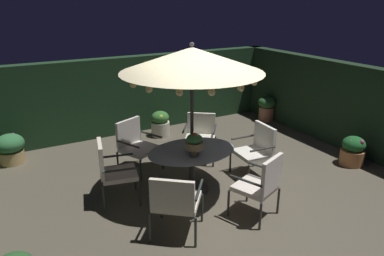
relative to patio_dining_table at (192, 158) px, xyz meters
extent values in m
cube|color=brown|center=(0.28, -0.36, -0.60)|extent=(7.51, 7.64, 0.02)
cube|color=#1B361E|center=(0.28, 3.32, 0.33)|extent=(7.51, 0.30, 1.84)
cube|color=#1C311D|center=(3.89, -0.36, 0.33)|extent=(0.30, 7.64, 1.84)
cylinder|color=#322F2F|center=(0.00, 0.00, -0.58)|extent=(0.57, 0.57, 0.03)
cylinder|color=#322F2F|center=(0.00, 0.00, -0.24)|extent=(0.09, 0.09, 0.71)
ellipsoid|color=#8B949D|center=(0.00, 0.00, 0.14)|extent=(1.52, 1.12, 0.03)
cylinder|color=#322F34|center=(0.00, 0.00, 0.50)|extent=(0.06, 0.06, 2.18)
cone|color=beige|center=(0.00, 0.00, 1.65)|extent=(2.25, 2.25, 0.38)
sphere|color=#322F34|center=(0.00, 0.00, 1.88)|extent=(0.07, 0.07, 0.07)
sphere|color=#F9DB8C|center=(0.98, -0.04, 1.38)|extent=(0.10, 0.10, 0.10)
sphere|color=#F9DB8C|center=(0.88, 0.43, 1.38)|extent=(0.10, 0.10, 0.10)
sphere|color=#F9DB8C|center=(0.59, 0.78, 1.38)|extent=(0.10, 0.10, 0.10)
sphere|color=#F9DB8C|center=(0.25, 0.94, 1.38)|extent=(0.10, 0.10, 0.10)
sphere|color=#F9DB8C|center=(-0.23, 0.95, 1.38)|extent=(0.10, 0.10, 0.10)
sphere|color=#F9DB8C|center=(-0.62, 0.75, 1.38)|extent=(0.10, 0.10, 0.10)
sphere|color=#F9DB8C|center=(-0.86, 0.46, 1.38)|extent=(0.10, 0.10, 0.10)
sphere|color=#F9DB8C|center=(-0.98, -0.04, 1.38)|extent=(0.10, 0.10, 0.10)
sphere|color=#F9DB8C|center=(-0.89, -0.41, 1.38)|extent=(0.10, 0.10, 0.10)
sphere|color=#F9DB8C|center=(-0.61, -0.76, 1.38)|extent=(0.10, 0.10, 0.10)
sphere|color=#F9DB8C|center=(-0.23, -0.95, 1.38)|extent=(0.10, 0.10, 0.10)
sphere|color=#F9DB8C|center=(0.24, -0.95, 1.38)|extent=(0.10, 0.10, 0.10)
sphere|color=#F9DB8C|center=(0.62, -0.75, 1.38)|extent=(0.10, 0.10, 0.10)
sphere|color=#F9DB8C|center=(0.86, -0.45, 1.38)|extent=(0.10, 0.10, 0.10)
cylinder|color=olive|center=(-0.07, -0.21, 0.21)|extent=(0.13, 0.13, 0.11)
cylinder|color=olive|center=(-0.07, -0.21, 0.32)|extent=(0.29, 0.29, 0.12)
ellipsoid|color=#336B3A|center=(-0.07, -0.21, 0.44)|extent=(0.25, 0.25, 0.15)
sphere|color=red|center=(-0.07, -0.21, 0.49)|extent=(0.09, 0.09, 0.09)
cylinder|color=#322D2B|center=(0.92, -0.38, -0.39)|extent=(0.04, 0.04, 0.41)
cylinder|color=#322D2B|center=(0.97, 0.24, -0.39)|extent=(0.04, 0.04, 0.41)
cylinder|color=#322D2B|center=(1.45, -0.42, -0.39)|extent=(0.04, 0.04, 0.41)
cylinder|color=#322D2B|center=(1.50, 0.20, -0.39)|extent=(0.04, 0.04, 0.41)
cube|color=silver|center=(1.21, -0.09, -0.15)|extent=(0.57, 0.64, 0.07)
cube|color=silver|center=(1.46, -0.11, 0.13)|extent=(0.10, 0.59, 0.49)
cylinder|color=#322D2B|center=(1.19, -0.40, 0.07)|extent=(0.52, 0.07, 0.04)
cylinder|color=#322D2B|center=(1.23, 0.22, 0.07)|extent=(0.52, 0.07, 0.04)
cylinder|color=#2F2C31|center=(0.79, 0.57, -0.38)|extent=(0.04, 0.04, 0.42)
cylinder|color=#2F2C31|center=(0.31, 0.92, -0.38)|extent=(0.04, 0.04, 0.42)
cylinder|color=#2F2C31|center=(1.13, 1.03, -0.38)|extent=(0.04, 0.04, 0.42)
cylinder|color=#2F2C31|center=(0.65, 1.38, -0.38)|extent=(0.04, 0.04, 0.42)
cube|color=silver|center=(0.72, 0.97, -0.14)|extent=(0.80, 0.80, 0.07)
cube|color=silver|center=(0.89, 1.20, 0.11)|extent=(0.49, 0.39, 0.44)
cylinder|color=#2F2C31|center=(0.96, 0.80, 0.09)|extent=(0.36, 0.46, 0.04)
cylinder|color=#2F2C31|center=(0.48, 1.15, 0.09)|extent=(0.36, 0.46, 0.04)
cylinder|color=#2C302D|center=(-0.11, 0.96, -0.38)|extent=(0.04, 0.04, 0.41)
cylinder|color=#2C302D|center=(-0.66, 0.70, -0.38)|extent=(0.04, 0.04, 0.41)
cylinder|color=#2C302D|center=(-0.36, 1.50, -0.38)|extent=(0.04, 0.04, 0.41)
cylinder|color=#2C302D|center=(-0.91, 1.24, -0.38)|extent=(0.04, 0.04, 0.41)
cube|color=silver|center=(-0.51, 1.10, -0.14)|extent=(0.79, 0.78, 0.07)
cube|color=silver|center=(-0.63, 1.36, 0.14)|extent=(0.56, 0.30, 0.49)
cylinder|color=#2C302D|center=(-0.23, 1.23, 0.06)|extent=(0.27, 0.53, 0.04)
cylinder|color=#2C302D|center=(-0.79, 0.97, 0.06)|extent=(0.27, 0.53, 0.04)
cylinder|color=#2C312B|center=(-0.86, 0.47, -0.37)|extent=(0.04, 0.04, 0.44)
cylinder|color=#2C312B|center=(-0.97, -0.07, -0.37)|extent=(0.04, 0.04, 0.44)
cylinder|color=#2C312B|center=(-1.39, 0.59, -0.37)|extent=(0.04, 0.04, 0.44)
cylinder|color=#2C312B|center=(-1.51, 0.05, -0.37)|extent=(0.04, 0.04, 0.44)
cube|color=silver|center=(-1.18, 0.26, -0.11)|extent=(0.64, 0.65, 0.07)
cube|color=silver|center=(-1.44, 0.32, 0.19)|extent=(0.17, 0.53, 0.53)
cylinder|color=#2C312B|center=(-1.13, 0.53, 0.08)|extent=(0.52, 0.15, 0.04)
cylinder|color=#2C312B|center=(-1.24, -0.01, 0.08)|extent=(0.52, 0.15, 0.04)
cylinder|color=#29322D|center=(-0.81, -0.52, -0.36)|extent=(0.04, 0.04, 0.46)
cylinder|color=#29322D|center=(-0.33, -0.91, -0.36)|extent=(0.04, 0.04, 0.46)
cylinder|color=#29322D|center=(-1.19, -0.98, -0.36)|extent=(0.04, 0.04, 0.46)
cylinder|color=#29322D|center=(-0.71, -1.37, -0.36)|extent=(0.04, 0.04, 0.46)
cube|color=silver|center=(-0.76, -0.94, -0.10)|extent=(0.83, 0.83, 0.07)
cube|color=silver|center=(-0.94, -1.17, 0.15)|extent=(0.50, 0.42, 0.44)
cylinder|color=#29322D|center=(-1.00, -0.75, 0.11)|extent=(0.38, 0.46, 0.04)
cylinder|color=#29322D|center=(-0.52, -1.14, 0.11)|extent=(0.38, 0.46, 0.04)
cylinder|color=#31322F|center=(0.09, -0.97, -0.37)|extent=(0.04, 0.04, 0.44)
cylinder|color=#31322F|center=(0.59, -0.78, -0.37)|extent=(0.04, 0.04, 0.44)
cylinder|color=#31322F|center=(0.29, -1.48, -0.37)|extent=(0.04, 0.04, 0.44)
cylinder|color=#31322F|center=(0.79, -1.29, -0.37)|extent=(0.04, 0.04, 0.44)
cube|color=silver|center=(0.44, -1.13, -0.12)|extent=(0.69, 0.69, 0.07)
cube|color=silver|center=(0.54, -1.37, 0.17)|extent=(0.51, 0.24, 0.52)
cylinder|color=#31322F|center=(0.19, -1.23, 0.10)|extent=(0.22, 0.50, 0.04)
cylinder|color=#31322F|center=(0.69, -1.03, 0.10)|extent=(0.22, 0.50, 0.04)
cylinder|color=#AC6E3E|center=(3.27, -0.66, -0.44)|extent=(0.46, 0.46, 0.31)
ellipsoid|color=#1B5725|center=(3.27, -0.66, -0.16)|extent=(0.44, 0.44, 0.31)
sphere|color=#AE3887|center=(3.39, -0.64, -0.09)|extent=(0.10, 0.10, 0.10)
sphere|color=#BA3077|center=(3.28, -0.56, -0.06)|extent=(0.07, 0.07, 0.07)
sphere|color=#B82C87|center=(3.16, -0.68, -0.09)|extent=(0.11, 0.11, 0.11)
sphere|color=#B03E74|center=(3.26, -0.83, -0.06)|extent=(0.08, 0.08, 0.08)
sphere|color=orange|center=(-2.77, -1.03, -0.16)|extent=(0.06, 0.06, 0.06)
cylinder|color=#A2634A|center=(3.56, 2.29, -0.40)|extent=(0.40, 0.40, 0.38)
ellipsoid|color=#275626|center=(3.56, 2.29, -0.08)|extent=(0.47, 0.47, 0.33)
sphere|color=#F9D749|center=(3.68, 2.30, -0.06)|extent=(0.11, 0.11, 0.11)
sphere|color=#E2CE5A|center=(3.58, 2.41, 0.03)|extent=(0.09, 0.09, 0.09)
sphere|color=#E4C55B|center=(3.41, 2.30, -0.07)|extent=(0.06, 0.06, 0.06)
sphere|color=#F4DA52|center=(3.59, 2.16, -0.01)|extent=(0.06, 0.06, 0.06)
cylinder|color=beige|center=(0.60, 2.63, -0.42)|extent=(0.44, 0.44, 0.35)
ellipsoid|color=#36732F|center=(0.60, 2.63, -0.13)|extent=(0.42, 0.42, 0.29)
sphere|color=#E8BC5A|center=(0.74, 2.64, -0.09)|extent=(0.06, 0.06, 0.06)
sphere|color=#E2D64A|center=(0.62, 2.78, -0.10)|extent=(0.10, 0.10, 0.10)
sphere|color=yellow|center=(0.48, 2.65, -0.12)|extent=(0.09, 0.09, 0.09)
sphere|color=yellow|center=(0.56, 2.49, -0.07)|extent=(0.10, 0.10, 0.10)
cylinder|color=tan|center=(-2.64, 2.68, -0.46)|extent=(0.48, 0.48, 0.26)
ellipsoid|color=#306E3E|center=(-2.64, 2.68, -0.18)|extent=(0.55, 0.55, 0.39)
sphere|color=#A53989|center=(-2.47, 2.72, -0.09)|extent=(0.08, 0.08, 0.08)
sphere|color=#B13276|center=(-2.55, 2.90, -0.08)|extent=(0.08, 0.08, 0.08)
sphere|color=#AD317B|center=(-2.71, 2.50, -0.13)|extent=(0.10, 0.10, 0.10)
sphere|color=#AD4273|center=(-2.60, 2.57, -0.17)|extent=(0.07, 0.07, 0.07)
camera|label=1|loc=(-2.66, -4.79, 2.53)|focal=33.49mm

